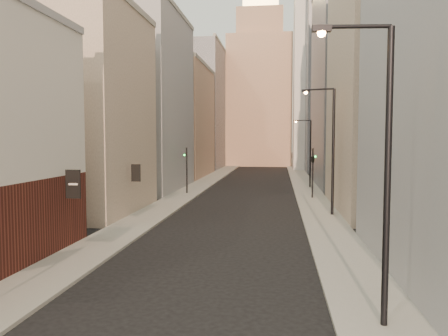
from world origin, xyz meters
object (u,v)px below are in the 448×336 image
traffic_light_left (187,161)px  streetlamp_mid (330,144)px  streetlamp_near (380,159)px  traffic_light_right (313,161)px  white_tower (315,72)px  streetlamp_far (309,149)px  clock_tower (260,87)px

traffic_light_left → streetlamp_mid: bearing=125.1°
streetlamp_near → traffic_light_right: bearing=84.5°
streetlamp_mid → streetlamp_near: bearing=-75.8°
white_tower → streetlamp_far: (-3.20, -32.43, -13.94)m
traffic_light_right → clock_tower: bearing=-90.0°
streetlamp_near → traffic_light_left: streetlamp_near is taller
white_tower → streetlamp_near: size_ratio=4.44×
clock_tower → streetlamp_mid: bearing=-82.9°
streetlamp_near → streetlamp_far: size_ratio=1.15×
clock_tower → streetlamp_near: size_ratio=4.80×
white_tower → streetlamp_mid: (-2.90, -51.38, -13.03)m
streetlamp_mid → traffic_light_left: bearing=156.0°
streetlamp_far → traffic_light_left: size_ratio=1.63×
streetlamp_mid → clock_tower: bearing=113.5°
streetlamp_far → traffic_light_left: streetlamp_far is taller
white_tower → streetlamp_near: white_tower is taller
streetlamp_far → traffic_light_left: bearing=-163.0°
clock_tower → white_tower: (11.00, -14.00, 0.97)m
white_tower → streetlamp_mid: 53.09m
clock_tower → traffic_light_left: (-5.46, -53.83, -14.09)m
streetlamp_near → traffic_light_left: bearing=107.0°
streetlamp_far → traffic_light_left: (-13.26, -7.40, -1.11)m
clock_tower → streetlamp_far: 48.83m
white_tower → traffic_light_left: size_ratio=8.30×
streetlamp_near → traffic_light_right: streetlamp_near is taller
white_tower → traffic_light_right: bearing=-94.7°
clock_tower → streetlamp_mid: 66.98m
streetlamp_near → streetlamp_mid: 20.18m
streetlamp_far → traffic_light_right: 9.49m
white_tower → traffic_light_right: (-3.42, -41.87, -14.84)m
traffic_light_left → traffic_light_right: same height
streetlamp_mid → streetlamp_far: size_ratio=1.20×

